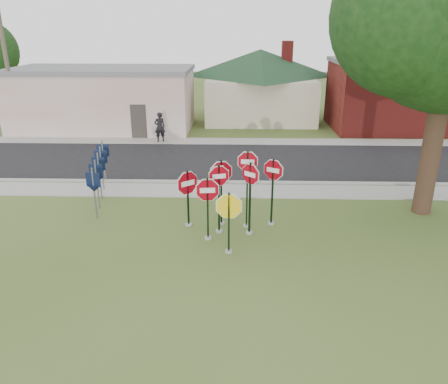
{
  "coord_description": "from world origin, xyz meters",
  "views": [
    {
      "loc": [
        0.23,
        -12.43,
        6.8
      ],
      "look_at": [
        -0.18,
        2.0,
        1.31
      ],
      "focal_mm": 35.0,
      "sensor_mm": 36.0,
      "label": 1
    }
  ],
  "objects_px": {
    "stop_sign_yellow": "(229,215)",
    "pedestrian": "(160,127)",
    "utility_pole_near": "(6,58)",
    "stop_sign_center": "(219,190)",
    "stop_sign_left": "(208,200)"
  },
  "relations": [
    {
      "from": "stop_sign_yellow",
      "to": "stop_sign_left",
      "type": "height_order",
      "value": "stop_sign_left"
    },
    {
      "from": "stop_sign_yellow",
      "to": "pedestrian",
      "type": "xyz_separation_m",
      "value": [
        -4.53,
        14.08,
        -0.32
      ]
    },
    {
      "from": "stop_sign_yellow",
      "to": "pedestrian",
      "type": "relative_size",
      "value": 1.19
    },
    {
      "from": "stop_sign_center",
      "to": "stop_sign_yellow",
      "type": "height_order",
      "value": "stop_sign_center"
    },
    {
      "from": "stop_sign_center",
      "to": "utility_pole_near",
      "type": "xyz_separation_m",
      "value": [
        -13.66,
        13.73,
        3.38
      ]
    },
    {
      "from": "utility_pole_near",
      "to": "pedestrian",
      "type": "xyz_separation_m",
      "value": [
        9.5,
        -1.14,
        -3.99
      ]
    },
    {
      "from": "stop_sign_center",
      "to": "stop_sign_yellow",
      "type": "xyz_separation_m",
      "value": [
        0.37,
        -1.49,
        -0.29
      ]
    },
    {
      "from": "stop_sign_left",
      "to": "utility_pole_near",
      "type": "bearing_deg",
      "value": 132.99
    },
    {
      "from": "stop_sign_left",
      "to": "pedestrian",
      "type": "relative_size",
      "value": 1.27
    },
    {
      "from": "stop_sign_center",
      "to": "stop_sign_yellow",
      "type": "distance_m",
      "value": 1.56
    },
    {
      "from": "stop_sign_center",
      "to": "pedestrian",
      "type": "distance_m",
      "value": 13.28
    },
    {
      "from": "pedestrian",
      "to": "utility_pole_near",
      "type": "bearing_deg",
      "value": -29.92
    },
    {
      "from": "stop_sign_left",
      "to": "pedestrian",
      "type": "distance_m",
      "value": 13.68
    },
    {
      "from": "stop_sign_center",
      "to": "pedestrian",
      "type": "bearing_deg",
      "value": 108.28
    },
    {
      "from": "stop_sign_center",
      "to": "stop_sign_yellow",
      "type": "bearing_deg",
      "value": -76.12
    }
  ]
}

